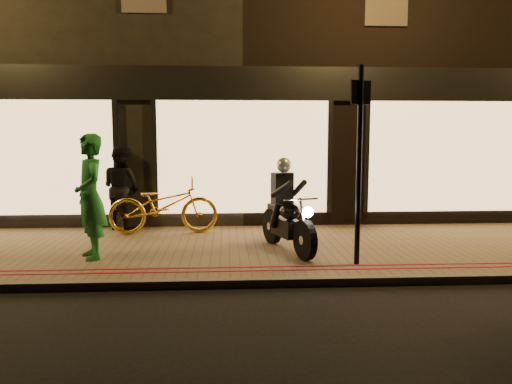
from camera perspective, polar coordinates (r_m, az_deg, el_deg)
ground at (r=6.99m, az=-0.36°, el=-10.94°), size 90.00×90.00×0.00m
sidewalk at (r=8.90m, az=-1.04°, el=-6.65°), size 50.00×4.00×0.12m
kerb_stone at (r=7.02m, az=-0.39°, el=-10.34°), size 50.00×0.14×0.12m
red_kerb_lines at (r=7.48m, az=-0.59°, el=-8.76°), size 50.00×0.26×0.01m
building_row at (r=15.78m, az=-2.14°, el=14.50°), size 48.00×10.11×8.50m
motorcycle at (r=8.51m, az=3.51°, el=-2.64°), size 0.81×1.88×1.59m
sign_post at (r=7.65m, az=11.71°, el=4.17°), size 0.34×0.16×3.00m
bicycle_gold at (r=10.13m, az=-10.52°, el=-1.52°), size 2.21×0.93×1.13m
person_green at (r=8.35m, az=-18.42°, el=-0.50°), size 0.76×0.87×2.00m
person_dark at (r=10.73m, az=-15.15°, el=0.48°), size 1.07×1.02×1.74m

